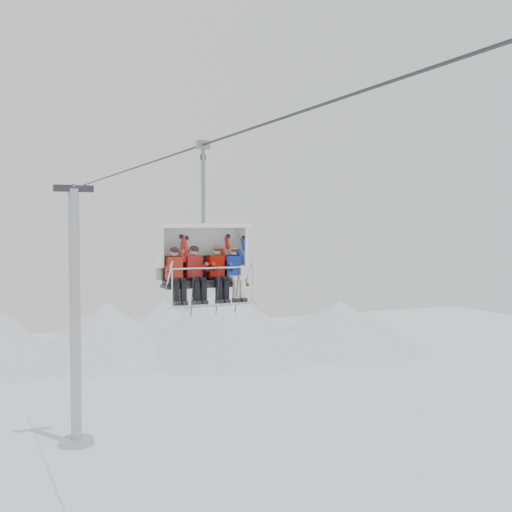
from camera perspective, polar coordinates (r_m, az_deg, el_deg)
name	(u,v)px	position (r m, az deg, el deg)	size (l,w,h in m)	color
ridgeline	(12,335)	(54.61, -20.85, -6.56)	(72.00, 21.00, 7.00)	silver
lift_tower_right	(75,334)	(34.65, -15.77, -6.72)	(2.00, 1.80, 13.48)	#A1A3A8
haul_cable	(256,127)	(13.16, 0.00, 11.40)	(0.06, 0.06, 50.00)	#303035
chairlift_carrier	(202,253)	(15.94, -4.85, 0.27)	(2.24, 1.17, 3.98)	black
skier_far_left	(176,274)	(15.42, -7.16, -1.58)	(0.37, 1.69, 1.50)	red
skier_center_left	(195,273)	(15.58, -5.41, -1.49)	(0.38, 1.69, 1.54)	#AE1F1C
skier_center_right	(217,272)	(15.78, -3.45, -1.43)	(0.38, 1.69, 1.54)	#BE1204
skier_far_right	(234,272)	(15.95, -1.95, -1.43)	(0.37, 1.69, 1.50)	#1332A0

